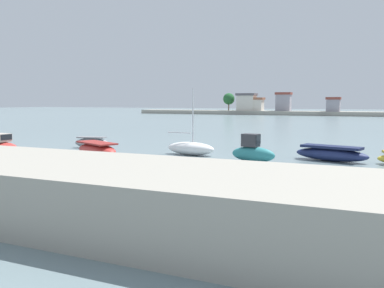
{
  "coord_description": "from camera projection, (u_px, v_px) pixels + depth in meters",
  "views": [
    {
      "loc": [
        13.16,
        -20.62,
        4.25
      ],
      "look_at": [
        0.69,
        7.78,
        0.94
      ],
      "focal_mm": 37.9,
      "sensor_mm": 36.0,
      "label": 1
    }
  ],
  "objects": [
    {
      "name": "distant_shoreline",
      "position": [
        320.0,
        109.0,
        118.06
      ],
      "size": [
        116.74,
        7.23,
        7.01
      ],
      "color": "#9E998C",
      "rests_on": "ground"
    },
    {
      "name": "moored_boat_2",
      "position": [
        97.0,
        150.0,
        31.0
      ],
      "size": [
        5.07,
        3.63,
        1.11
      ],
      "rotation": [
        0.0,
        0.0,
        -0.43
      ],
      "color": "#C63833",
      "rests_on": "ground"
    },
    {
      "name": "moored_boat_4",
      "position": [
        253.0,
        152.0,
        28.21
      ],
      "size": [
        3.36,
        1.6,
        1.97
      ],
      "rotation": [
        0.0,
        0.0,
        -0.19
      ],
      "color": "teal",
      "rests_on": "ground"
    },
    {
      "name": "mooring_buoy_2",
      "position": [
        176.0,
        165.0,
        25.63
      ],
      "size": [
        0.41,
        0.41,
        0.41
      ],
      "primitive_type": "sphere",
      "color": "yellow",
      "rests_on": "ground"
    },
    {
      "name": "seawall_embankment",
      "position": [
        4.0,
        183.0,
        16.01
      ],
      "size": [
        65.45,
        5.85,
        2.07
      ],
      "primitive_type": "cube",
      "color": "#9E998C",
      "rests_on": "ground"
    },
    {
      "name": "moored_boat_3",
      "position": [
        191.0,
        148.0,
        31.94
      ],
      "size": [
        4.27,
        1.96,
        5.2
      ],
      "rotation": [
        0.0,
        0.0,
        -0.12
      ],
      "color": "white",
      "rests_on": "ground"
    },
    {
      "name": "ground_plane",
      "position": [
        130.0,
        171.0,
        24.49
      ],
      "size": [
        400.0,
        400.0,
        0.0
      ],
      "primitive_type": "plane",
      "color": "slate"
    },
    {
      "name": "moored_boat_5",
      "position": [
        331.0,
        154.0,
        28.75
      ],
      "size": [
        5.4,
        2.84,
        1.08
      ],
      "rotation": [
        0.0,
        0.0,
        -0.27
      ],
      "color": "navy",
      "rests_on": "ground"
    },
    {
      "name": "mooring_buoy_1",
      "position": [
        23.0,
        151.0,
        32.97
      ],
      "size": [
        0.39,
        0.39,
        0.39
      ],
      "primitive_type": "sphere",
      "color": "red",
      "rests_on": "ground"
    },
    {
      "name": "moored_boat_1",
      "position": [
        92.0,
        143.0,
        36.75
      ],
      "size": [
        3.35,
        1.64,
        1.0
      ],
      "rotation": [
        0.0,
        0.0,
        0.21
      ],
      "color": "#9E9EA3",
      "rests_on": "ground"
    }
  ]
}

